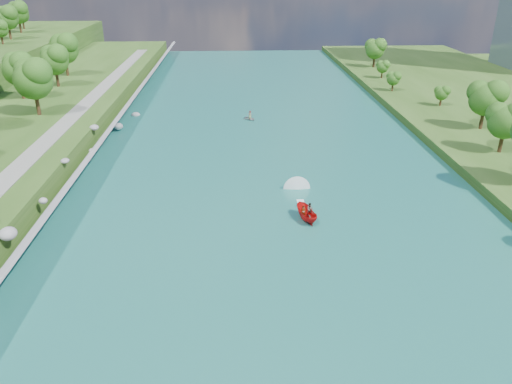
{
  "coord_description": "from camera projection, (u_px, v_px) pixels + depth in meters",
  "views": [
    {
      "loc": [
        -4.61,
        -41.65,
        27.24
      ],
      "look_at": [
        -2.03,
        12.96,
        2.5
      ],
      "focal_mm": 35.0,
      "sensor_mm": 36.0,
      "label": 1
    }
  ],
  "objects": [
    {
      "name": "ground",
      "position": [
        283.0,
        268.0,
        49.33
      ],
      "size": [
        260.0,
        260.0,
        0.0
      ],
      "primitive_type": "plane",
      "color": "#2D5119",
      "rests_on": "ground"
    },
    {
      "name": "river_water",
      "position": [
        269.0,
        187.0,
        67.51
      ],
      "size": [
        55.0,
        240.0,
        0.1
      ],
      "primitive_type": "cube",
      "color": "#185B5C",
      "rests_on": "ground"
    },
    {
      "name": "riprap_bank",
      "position": [
        72.0,
        180.0,
        65.16
      ],
      "size": [
        5.2,
        236.0,
        4.47
      ],
      "color": "slate",
      "rests_on": "ground"
    },
    {
      "name": "riverside_path",
      "position": [
        19.0,
        167.0,
        64.67
      ],
      "size": [
        3.0,
        200.0,
        0.1
      ],
      "primitive_type": "cube",
      "color": "gray",
      "rests_on": "berm_west"
    },
    {
      "name": "trees_ridge",
      "position": [
        3.0,
        21.0,
        135.93
      ],
      "size": [
        12.25,
        65.99,
        10.81
      ],
      "color": "#205516",
      "rests_on": "ridge_west"
    },
    {
      "name": "motorboat",
      "position": [
        305.0,
        209.0,
        59.59
      ],
      "size": [
        3.6,
        19.09,
        1.98
      ],
      "rotation": [
        0.0,
        0.0,
        3.4
      ],
      "color": "red",
      "rests_on": "river_water"
    },
    {
      "name": "raft",
      "position": [
        250.0,
        118.0,
        96.84
      ],
      "size": [
        3.17,
        3.32,
        1.73
      ],
      "rotation": [
        0.0,
        0.0,
        0.64
      ],
      "color": "gray",
      "rests_on": "river_water"
    }
  ]
}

